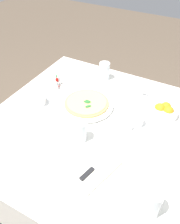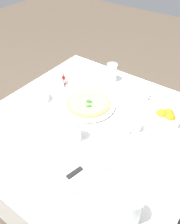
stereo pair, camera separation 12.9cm
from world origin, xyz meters
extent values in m
plane|color=brown|center=(0.00, 0.00, 0.00)|extent=(8.00, 8.00, 0.00)
cube|color=white|center=(0.00, 0.00, 0.74)|extent=(1.09, 1.09, 0.02)
cube|color=white|center=(0.00, 0.54, 0.59)|extent=(1.09, 0.01, 0.28)
cube|color=white|center=(-0.54, 0.00, 0.59)|extent=(0.01, 1.09, 0.28)
cube|color=white|center=(0.54, 0.00, 0.59)|extent=(0.01, 1.09, 0.28)
cylinder|color=brown|center=(0.45, 0.45, 0.36)|extent=(0.06, 0.06, 0.73)
cylinder|color=white|center=(0.11, 0.10, 0.75)|extent=(0.18, 0.18, 0.01)
cylinder|color=white|center=(0.11, 0.10, 0.76)|extent=(0.30, 0.30, 0.01)
cylinder|color=#DBAD60|center=(0.11, 0.10, 0.77)|extent=(0.25, 0.25, 0.01)
cylinder|color=#EFD17A|center=(0.11, 0.10, 0.78)|extent=(0.22, 0.22, 0.00)
ellipsoid|color=#2D7533|center=(0.11, 0.10, 0.78)|extent=(0.02, 0.04, 0.01)
ellipsoid|color=#2D7533|center=(0.08, 0.08, 0.78)|extent=(0.04, 0.04, 0.01)
ellipsoid|color=#2D7533|center=(0.12, 0.10, 0.78)|extent=(0.02, 0.04, 0.01)
cylinder|color=white|center=(-0.01, 0.35, 0.75)|extent=(0.13, 0.13, 0.01)
cylinder|color=white|center=(-0.01, 0.35, 0.78)|extent=(0.08, 0.08, 0.06)
torus|color=white|center=(0.04, 0.33, 0.78)|extent=(0.03, 0.02, 0.03)
cylinder|color=black|center=(-0.01, 0.35, 0.81)|extent=(0.07, 0.07, 0.00)
cylinder|color=white|center=(0.36, -0.11, 0.75)|extent=(0.13, 0.13, 0.01)
cylinder|color=white|center=(0.36, -0.11, 0.78)|extent=(0.08, 0.08, 0.05)
torus|color=white|center=(0.36, -0.16, 0.78)|extent=(0.01, 0.04, 0.03)
cylinder|color=black|center=(0.36, -0.11, 0.80)|extent=(0.07, 0.07, 0.00)
cylinder|color=white|center=(0.10, -0.19, 0.75)|extent=(0.13, 0.13, 0.01)
cylinder|color=white|center=(0.10, -0.19, 0.78)|extent=(0.08, 0.08, 0.06)
torus|color=white|center=(0.05, -0.19, 0.78)|extent=(0.04, 0.01, 0.03)
cylinder|color=black|center=(0.10, -0.19, 0.81)|extent=(0.07, 0.07, 0.00)
cylinder|color=white|center=(0.42, 0.14, 0.80)|extent=(0.07, 0.07, 0.11)
cylinder|color=silver|center=(0.42, 0.14, 0.79)|extent=(0.06, 0.06, 0.08)
cylinder|color=white|center=(-0.12, 0.01, 0.80)|extent=(0.07, 0.07, 0.11)
cylinder|color=silver|center=(-0.12, 0.01, 0.79)|extent=(0.06, 0.06, 0.09)
cylinder|color=white|center=(-0.32, -0.40, 0.81)|extent=(0.07, 0.07, 0.13)
cylinder|color=silver|center=(-0.32, -0.40, 0.79)|extent=(0.06, 0.06, 0.09)
cube|color=white|center=(-0.25, -0.14, 0.76)|extent=(0.25, 0.18, 0.02)
cube|color=silver|center=(-0.20, -0.15, 0.77)|extent=(0.12, 0.05, 0.01)
cube|color=black|center=(-0.30, -0.13, 0.77)|extent=(0.08, 0.03, 0.01)
cylinder|color=white|center=(0.25, -0.30, 0.77)|extent=(0.15, 0.15, 0.04)
sphere|color=orange|center=(0.27, -0.30, 0.78)|extent=(0.06, 0.06, 0.06)
sphere|color=orange|center=(0.24, -0.27, 0.78)|extent=(0.06, 0.06, 0.06)
sphere|color=orange|center=(0.24, -0.32, 0.78)|extent=(0.06, 0.06, 0.06)
cylinder|color=#B7140F|center=(0.20, 0.36, 0.77)|extent=(0.02, 0.02, 0.05)
cylinder|color=white|center=(0.20, 0.36, 0.77)|extent=(0.02, 0.02, 0.02)
cone|color=#B7140F|center=(0.20, 0.36, 0.81)|extent=(0.02, 0.02, 0.02)
cylinder|color=#1E722D|center=(0.20, 0.36, 0.82)|extent=(0.01, 0.01, 0.01)
cylinder|color=white|center=(0.22, 0.37, 0.77)|extent=(0.03, 0.03, 0.04)
cylinder|color=white|center=(0.22, 0.37, 0.76)|extent=(0.02, 0.02, 0.03)
sphere|color=silver|center=(0.22, 0.37, 0.79)|extent=(0.02, 0.02, 0.02)
cylinder|color=white|center=(0.17, 0.35, 0.77)|extent=(0.03, 0.03, 0.04)
cylinder|color=#38332D|center=(0.17, 0.35, 0.76)|extent=(0.02, 0.02, 0.03)
sphere|color=silver|center=(0.17, 0.35, 0.79)|extent=(0.02, 0.02, 0.02)
camera|label=1|loc=(-0.81, -0.42, 1.61)|focal=38.58mm
camera|label=2|loc=(-0.74, -0.53, 1.61)|focal=38.58mm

